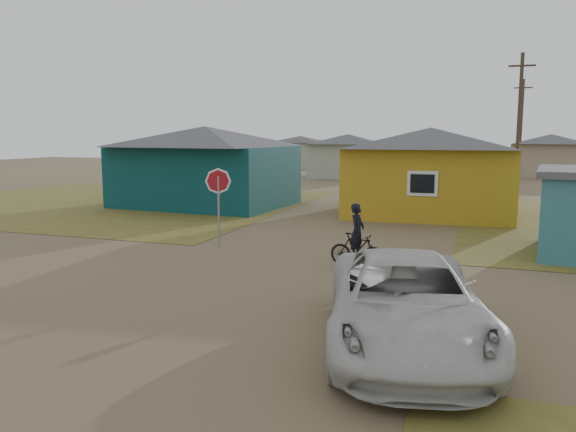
% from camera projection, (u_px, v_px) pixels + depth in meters
% --- Properties ---
extents(ground, '(120.00, 120.00, 0.00)m').
position_uv_depth(ground, '(263.00, 289.00, 13.22)').
color(ground, brown).
extents(grass_nw, '(20.00, 18.00, 0.00)m').
position_uv_depth(grass_nw, '(110.00, 202.00, 29.92)').
color(grass_nw, olive).
rests_on(grass_nw, ground).
extents(house_teal, '(8.93, 7.08, 4.00)m').
position_uv_depth(house_teal, '(205.00, 165.00, 28.30)').
color(house_teal, '#0A3437').
rests_on(house_teal, ground).
extents(house_yellow, '(7.72, 6.76, 3.90)m').
position_uv_depth(house_yellow, '(430.00, 170.00, 25.19)').
color(house_yellow, '#B48C1B').
rests_on(house_yellow, ground).
extents(house_pale_west, '(7.04, 6.15, 3.60)m').
position_uv_depth(house_pale_west, '(347.00, 155.00, 46.67)').
color(house_pale_west, '#98A48D').
rests_on(house_pale_west, ground).
extents(house_beige_east, '(6.95, 6.05, 3.60)m').
position_uv_depth(house_beige_east, '(550.00, 155.00, 47.06)').
color(house_beige_east, gray).
rests_on(house_beige_east, ground).
extents(house_pale_north, '(6.28, 5.81, 3.40)m').
position_uv_depth(house_pale_north, '(300.00, 151.00, 60.50)').
color(house_pale_north, '#98A48D').
rests_on(house_pale_north, ground).
extents(utility_pole_near, '(1.40, 0.20, 8.00)m').
position_uv_depth(utility_pole_near, '(519.00, 124.00, 31.05)').
color(utility_pole_near, '#413627').
rests_on(utility_pole_near, ground).
extents(utility_pole_far, '(1.40, 0.20, 8.00)m').
position_uv_depth(utility_pole_far, '(521.00, 127.00, 45.67)').
color(utility_pole_far, '#413627').
rests_on(utility_pole_far, ground).
extents(stop_sign, '(0.83, 0.14, 2.54)m').
position_uv_depth(stop_sign, '(218.00, 189.00, 17.94)').
color(stop_sign, gray).
rests_on(stop_sign, ground).
extents(cyclist, '(1.59, 0.64, 1.75)m').
position_uv_depth(cyclist, '(357.00, 244.00, 15.36)').
color(cyclist, black).
rests_on(cyclist, ground).
extents(vehicle, '(3.72, 5.97, 1.54)m').
position_uv_depth(vehicle, '(406.00, 303.00, 9.55)').
color(vehicle, beige).
rests_on(vehicle, ground).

